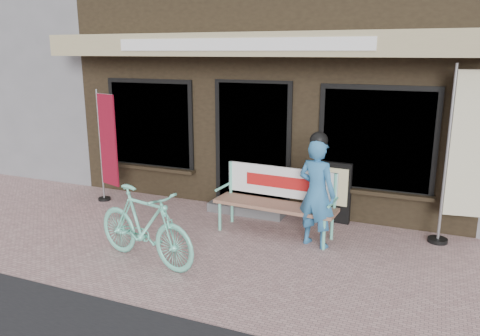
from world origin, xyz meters
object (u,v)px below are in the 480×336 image
at_px(bicycle, 145,226).
at_px(nobori_cream, 467,155).
at_px(person, 317,191).
at_px(menu_stand, 335,192).
at_px(bench, 277,196).
at_px(nobori_red, 107,146).

height_order(bicycle, nobori_cream, nobori_cream).
relative_size(person, bicycle, 0.98).
distance_m(person, menu_stand, 1.07).
relative_size(bench, bicycle, 1.12).
relative_size(nobori_red, nobori_cream, 0.80).
bearing_deg(person, menu_stand, 104.06).
relative_size(person, menu_stand, 1.66).
distance_m(nobori_red, nobori_cream, 5.73).
xyz_separation_m(bicycle, nobori_red, (-1.98, 1.83, 0.54)).
height_order(bench, menu_stand, bench).
xyz_separation_m(bench, nobori_red, (-3.22, 0.21, 0.46)).
relative_size(person, nobori_cream, 0.65).
xyz_separation_m(nobori_red, menu_stand, (3.92, 0.57, -0.54)).
height_order(bench, nobori_cream, nobori_cream).
height_order(person, nobori_cream, nobori_cream).
xyz_separation_m(nobori_cream, menu_stand, (-1.79, 0.21, -0.79)).
bearing_deg(nobori_red, menu_stand, 25.73).
distance_m(bicycle, nobori_red, 2.75).
relative_size(nobori_red, menu_stand, 2.06).
bearing_deg(person, bench, 176.46).
bearing_deg(nobori_red, bench, 13.73).
distance_m(bicycle, menu_stand, 3.09).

